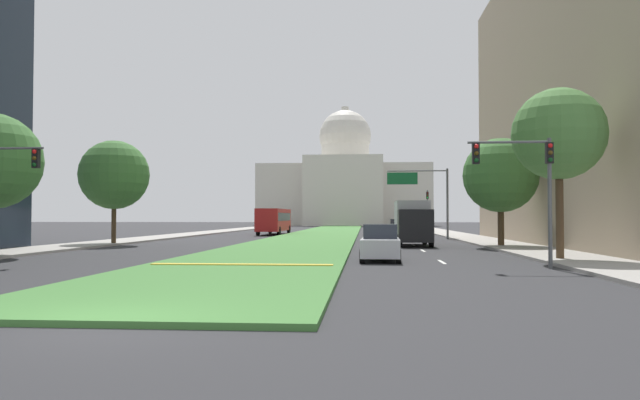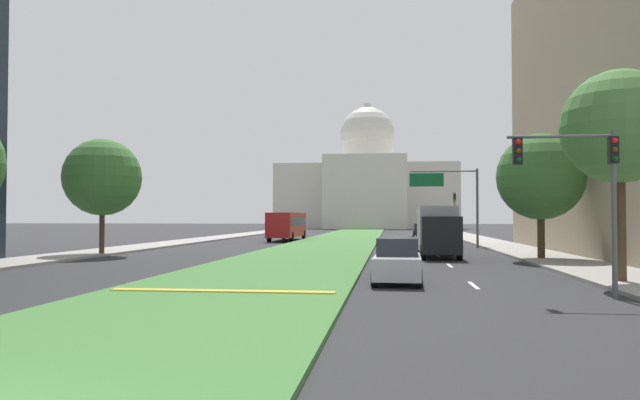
% 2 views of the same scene
% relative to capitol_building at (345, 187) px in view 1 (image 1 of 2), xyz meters
% --- Properties ---
extents(ground_plane, '(290.68, 290.68, 0.00)m').
position_rel_capitol_building_xyz_m(ground_plane, '(0.00, -65.18, -9.15)').
color(ground_plane, '#2B2B2D').
extents(grass_median, '(8.12, 118.92, 0.14)m').
position_rel_capitol_building_xyz_m(grass_median, '(0.00, -71.79, -9.08)').
color(grass_median, '#427A38').
rests_on(grass_median, ground_plane).
extents(median_curb_nose, '(7.31, 0.50, 0.04)m').
position_rel_capitol_building_xyz_m(median_curb_nose, '(0.00, -118.61, -8.99)').
color(median_curb_nose, gold).
rests_on(median_curb_nose, grass_median).
extents(lane_dashes_right, '(0.16, 65.96, 0.01)m').
position_rel_capitol_building_xyz_m(lane_dashes_right, '(8.40, -85.62, -9.14)').
color(lane_dashes_right, silver).
rests_on(lane_dashes_right, ground_plane).
extents(sidewalk_left, '(4.00, 118.92, 0.15)m').
position_rel_capitol_building_xyz_m(sidewalk_left, '(-14.74, -78.40, -9.07)').
color(sidewalk_left, '#9E9991').
rests_on(sidewalk_left, ground_plane).
extents(sidewalk_right, '(4.00, 118.92, 0.15)m').
position_rel_capitol_building_xyz_m(sidewalk_right, '(14.74, -78.40, -9.07)').
color(sidewalk_right, '#9E9991').
rests_on(sidewalk_right, ground_plane).
extents(capitol_building, '(39.62, 29.07, 28.89)m').
position_rel_capitol_building_xyz_m(capitol_building, '(0.00, 0.00, 0.00)').
color(capitol_building, beige).
rests_on(capitol_building, ground_plane).
extents(traffic_light_near_right, '(3.34, 0.35, 5.20)m').
position_rel_capitol_building_xyz_m(traffic_light_near_right, '(11.39, -117.86, -5.35)').
color(traffic_light_near_right, '#515456').
rests_on(traffic_light_near_right, ground_plane).
extents(traffic_light_far_right, '(0.28, 0.35, 5.20)m').
position_rel_capitol_building_xyz_m(traffic_light_far_right, '(12.24, -71.56, -5.83)').
color(traffic_light_far_right, '#515456').
rests_on(traffic_light_far_right, ground_plane).
extents(overhead_guide_sign, '(5.61, 0.20, 6.50)m').
position_rel_capitol_building_xyz_m(overhead_guide_sign, '(10.34, -87.18, -4.50)').
color(overhead_guide_sign, '#515456').
rests_on(overhead_guide_sign, ground_plane).
extents(street_tree_right_near, '(4.26, 4.26, 8.04)m').
position_rel_capitol_building_xyz_m(street_tree_right_near, '(13.89, -113.86, -3.26)').
color(street_tree_right_near, '#4C3823').
rests_on(street_tree_right_near, ground_plane).
extents(street_tree_left_mid, '(5.02, 5.02, 7.62)m').
position_rel_capitol_building_xyz_m(street_tree_left_mid, '(-13.32, -100.39, -4.04)').
color(street_tree_left_mid, '#4C3823').
rests_on(street_tree_left_mid, ground_plane).
extents(street_tree_right_mid, '(5.02, 5.02, 7.37)m').
position_rel_capitol_building_xyz_m(street_tree_right_mid, '(14.01, -101.48, -4.30)').
color(street_tree_right_mid, '#4C3823').
rests_on(street_tree_right_mid, ground_plane).
extents(sedan_lead_stopped, '(1.93, 4.45, 1.71)m').
position_rel_capitol_building_xyz_m(sedan_lead_stopped, '(5.62, -113.96, -8.35)').
color(sedan_lead_stopped, '#BCBCC1').
rests_on(sedan_lead_stopped, ground_plane).
extents(sedan_midblock, '(2.11, 4.42, 1.63)m').
position_rel_capitol_building_xyz_m(sedan_midblock, '(8.19, -88.55, -8.38)').
color(sedan_midblock, maroon).
rests_on(sedan_midblock, ground_plane).
extents(sedan_distant, '(2.01, 4.45, 1.78)m').
position_rel_capitol_building_xyz_m(sedan_distant, '(8.69, -71.84, -8.32)').
color(sedan_distant, black).
rests_on(sedan_distant, ground_plane).
extents(box_truck_delivery, '(2.40, 6.40, 3.20)m').
position_rel_capitol_building_xyz_m(box_truck_delivery, '(8.29, -99.38, -7.47)').
color(box_truck_delivery, black).
rests_on(box_truck_delivery, ground_plane).
extents(city_bus, '(2.62, 11.00, 2.95)m').
position_rel_capitol_building_xyz_m(city_bus, '(-5.62, -74.54, -7.38)').
color(city_bus, '#B21E1E').
rests_on(city_bus, ground_plane).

